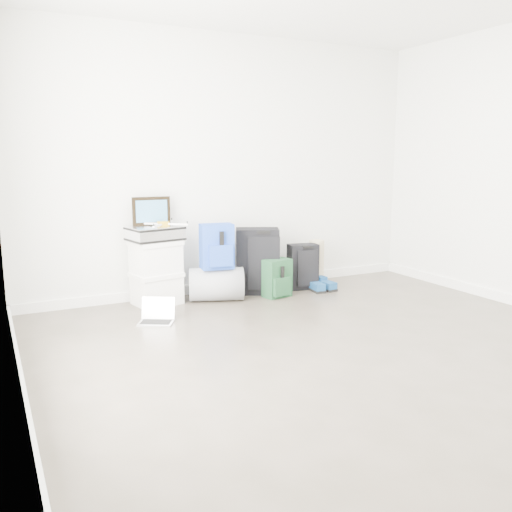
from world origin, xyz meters
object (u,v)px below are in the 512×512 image
briefcase (155,233)px  carry_on (303,267)px  boxes_stack (156,272)px  duffel_bag (216,284)px  large_suitcase (258,261)px  laptop (157,316)px

briefcase → carry_on: size_ratio=0.97×
boxes_stack → duffel_bag: boxes_stack is taller
duffel_bag → briefcase: bearing=-173.5°
large_suitcase → boxes_stack: bearing=-159.1°
large_suitcase → carry_on: large_suitcase is taller
briefcase → carry_on: bearing=-14.8°
briefcase → laptop: briefcase is taller
laptop → briefcase: bearing=103.1°
laptop → large_suitcase: bearing=52.3°
briefcase → duffel_bag: bearing=-24.8°
briefcase → laptop: 0.90m
duffel_bag → laptop: bearing=-128.8°
briefcase → large_suitcase: size_ratio=0.69×
briefcase → laptop: bearing=-117.4°
duffel_bag → laptop: size_ratio=1.50×
boxes_stack → laptop: size_ratio=1.75×
boxes_stack → laptop: boxes_stack is taller
duffel_bag → large_suitcase: 0.55m
boxes_stack → duffel_bag: (0.58, -0.15, -0.15)m
carry_on → laptop: size_ratio=1.37×
carry_on → laptop: (-1.81, -0.48, -0.20)m
large_suitcase → laptop: bearing=-133.1°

